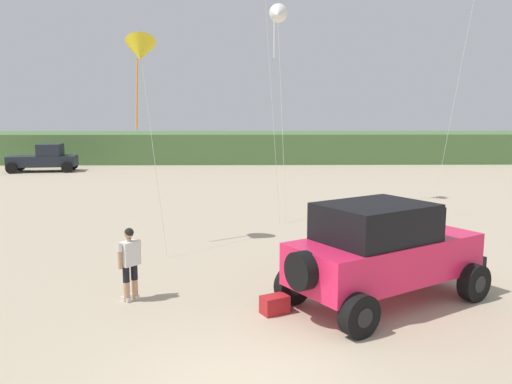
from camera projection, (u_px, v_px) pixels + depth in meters
dune_ridge at (270, 146)px, 46.04m from camera, size 90.00×9.08×2.45m
jeep at (383, 250)px, 11.28m from camera, size 4.96×4.29×2.26m
person_watching at (130, 260)px, 11.45m from camera, size 0.47×0.50×1.67m
cooler_box at (275, 305)px, 10.81m from camera, size 0.66×0.58×0.38m
distant_pickup at (45, 159)px, 37.00m from camera, size 4.82×2.95×1.98m
kite_pink_ribbon at (278, 14)px, 22.39m from camera, size 1.13×4.54×8.97m
kite_black_sled at (140, 51)px, 15.60m from camera, size 1.46×2.21×6.57m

